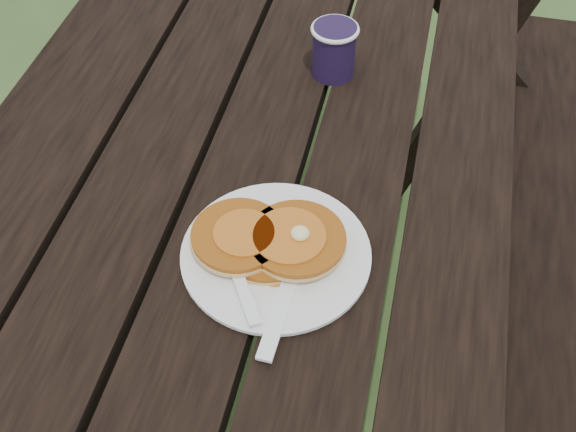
% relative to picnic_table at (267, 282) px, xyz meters
% --- Properties ---
extents(ground, '(60.00, 60.00, 0.00)m').
position_rel_picnic_table_xyz_m(ground, '(0.00, 0.00, -0.37)').
color(ground, '#2B401B').
rests_on(ground, ground).
extents(picnic_table, '(1.36, 1.80, 0.75)m').
position_rel_picnic_table_xyz_m(picnic_table, '(0.00, 0.00, 0.00)').
color(picnic_table, black).
rests_on(picnic_table, ground).
extents(plate, '(0.28, 0.28, 0.01)m').
position_rel_picnic_table_xyz_m(plate, '(0.08, -0.22, 0.39)').
color(plate, white).
rests_on(plate, picnic_table).
extents(pancake_stack, '(0.20, 0.14, 0.04)m').
position_rel_picnic_table_xyz_m(pancake_stack, '(0.07, -0.22, 0.41)').
color(pancake_stack, '#A45412').
rests_on(pancake_stack, plate).
extents(knife, '(0.03, 0.18, 0.00)m').
position_rel_picnic_table_xyz_m(knife, '(0.10, -0.29, 0.39)').
color(knife, white).
rests_on(knife, plate).
extents(fork, '(0.11, 0.15, 0.01)m').
position_rel_picnic_table_xyz_m(fork, '(0.05, -0.29, 0.40)').
color(fork, white).
rests_on(fork, plate).
extents(coffee_cup, '(0.08, 0.08, 0.09)m').
position_rel_picnic_table_xyz_m(coffee_cup, '(0.08, 0.17, 0.43)').
color(coffee_cup, '#1D1130').
rests_on(coffee_cup, picnic_table).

